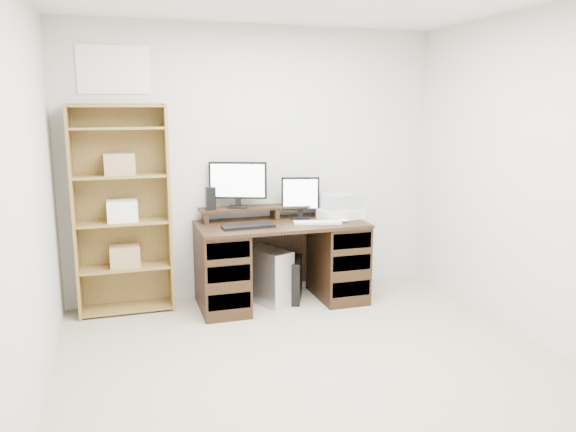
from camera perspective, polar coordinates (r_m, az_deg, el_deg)
name	(u,v)px	position (r m, az deg, el deg)	size (l,w,h in m)	color
room	(335,196)	(3.37, 4.82, 2.05)	(3.54, 4.04, 2.54)	tan
desk	(281,261)	(5.12, -0.71, -4.62)	(1.50, 0.70, 0.75)	black
riser_shelf	(275,208)	(5.22, -1.37, 0.78)	(1.40, 0.22, 0.12)	black
monitor_wide	(238,182)	(5.10, -5.12, 3.45)	(0.50, 0.22, 0.42)	black
monitor_small	(300,196)	(5.19, 1.26, 2.04)	(0.35, 0.17, 0.38)	black
speaker	(211,198)	(5.03, -7.87, 1.78)	(0.08, 0.08, 0.20)	black
keyboard_black	(248,226)	(4.83, -4.05, -1.05)	(0.45, 0.15, 0.03)	black
keyboard_white	(318,222)	(5.00, 3.02, -0.66)	(0.42, 0.13, 0.02)	silver
mouse	(345,220)	(5.08, 5.80, -0.44)	(0.09, 0.06, 0.03)	white
printer	(341,214)	(5.23, 5.36, 0.24)	(0.36, 0.27, 0.09)	beige
basket	(341,201)	(5.21, 5.39, 1.48)	(0.32, 0.23, 0.14)	#959A9F
tower_silver	(267,275)	(5.18, -2.14, -6.05)	(0.22, 0.50, 0.50)	silver
tower_black	(292,279)	(5.24, 0.39, -6.44)	(0.31, 0.43, 0.40)	black
bookshelf	(122,208)	(5.02, -16.50, 0.77)	(0.80, 0.30, 1.80)	olive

